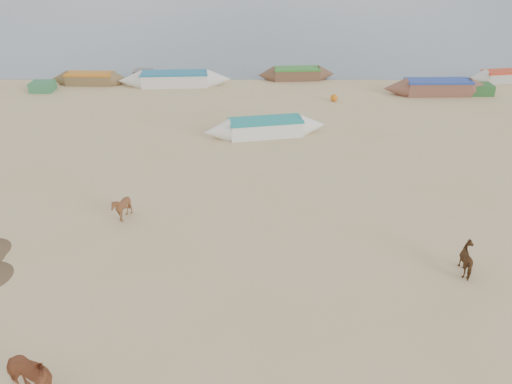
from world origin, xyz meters
TOP-DOWN VIEW (x-y plane):
  - ground at (0.00, 0.00)m, footprint 140.00×140.00m
  - cow_adult at (-5.15, -4.12)m, footprint 1.71×1.20m
  - calf_front at (-4.92, 3.71)m, footprint 1.18×1.14m
  - calf_right at (6.66, 0.59)m, footprint 1.06×1.14m
  - near_canoe at (0.46, 11.88)m, footprint 6.41×2.39m
  - waterline_canoes at (-0.47, 20.29)m, footprint 54.42×4.92m
  - beach_clutter at (4.03, 20.04)m, footprint 48.29×5.86m

SIDE VIEW (x-z plane):
  - ground at x=0.00m, z-range 0.00..0.00m
  - beach_clutter at x=4.03m, z-range -0.02..0.62m
  - waterline_canoes at x=-0.47m, z-range -0.05..0.90m
  - near_canoe at x=0.46m, z-range 0.00..0.88m
  - calf_right at x=6.66m, z-range 0.00..0.94m
  - calf_front at x=-4.92m, z-range 0.00..1.00m
  - cow_adult at x=-5.15m, z-range 0.00..1.32m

